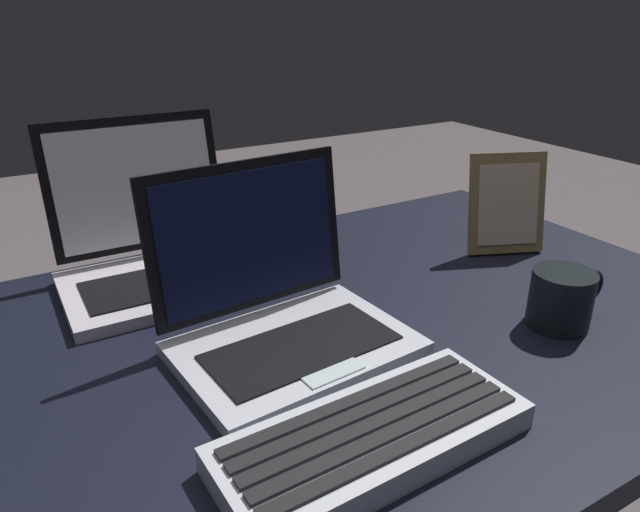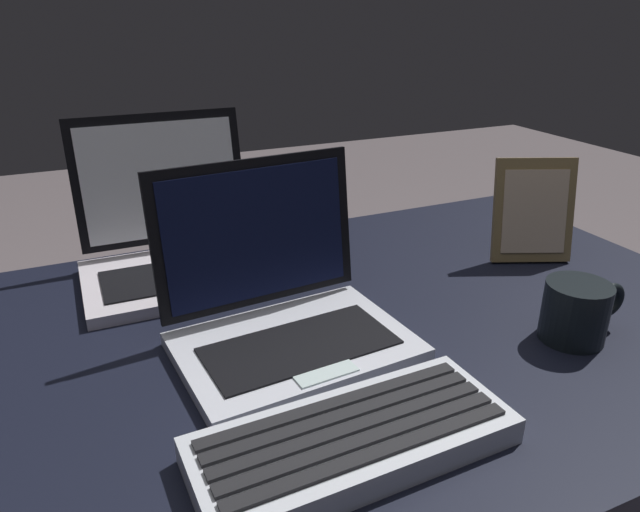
{
  "view_description": "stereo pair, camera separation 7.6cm",
  "coord_description": "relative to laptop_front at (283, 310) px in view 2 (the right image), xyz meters",
  "views": [
    {
      "loc": [
        -0.36,
        -0.65,
        1.15
      ],
      "look_at": [
        -0.01,
        -0.05,
        0.85
      ],
      "focal_mm": 32.82,
      "sensor_mm": 36.0,
      "label": 1
    },
    {
      "loc": [
        -0.29,
        -0.68,
        1.15
      ],
      "look_at": [
        -0.01,
        -0.05,
        0.85
      ],
      "focal_mm": 32.82,
      "sensor_mm": 36.0,
      "label": 2
    }
  ],
  "objects": [
    {
      "name": "laptop_front",
      "position": [
        0.0,
        0.0,
        0.0
      ],
      "size": [
        0.33,
        0.27,
        0.25
      ],
      "color": "silver",
      "rests_on": "desk"
    },
    {
      "name": "coffee_mug",
      "position": [
        0.38,
        -0.16,
        -0.01
      ],
      "size": [
        0.14,
        0.09,
        0.09
      ],
      "color": "black",
      "rests_on": "desk"
    },
    {
      "name": "photo_frame",
      "position": [
        0.52,
        0.08,
        0.04
      ],
      "size": [
        0.15,
        0.1,
        0.19
      ],
      "color": "olive",
      "rests_on": "desk"
    },
    {
      "name": "external_keyboard",
      "position": [
        -0.01,
        -0.24,
        -0.03
      ],
      "size": [
        0.35,
        0.15,
        0.04
      ],
      "color": "silver",
      "rests_on": "desk"
    },
    {
      "name": "laptop_rear",
      "position": [
        -0.09,
        0.3,
        0.0
      ],
      "size": [
        0.33,
        0.28,
        0.27
      ],
      "color": "silver",
      "rests_on": "desk"
    },
    {
      "name": "desk",
      "position": [
        0.05,
        0.01,
        -0.11
      ],
      "size": [
        1.39,
        0.84,
        0.7
      ],
      "color": "black",
      "rests_on": "ground"
    }
  ]
}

